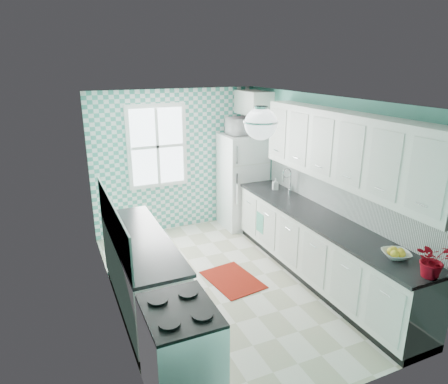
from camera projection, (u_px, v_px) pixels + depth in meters
name	position (u px, v px, depth m)	size (l,w,h in m)	color
floor	(228.00, 283.00, 5.56)	(3.00, 4.40, 0.02)	beige
ceiling	(229.00, 99.00, 4.78)	(3.00, 4.40, 0.02)	white
wall_back	(177.00, 161.00, 7.09)	(3.00, 0.02, 2.50)	#56AB98
wall_front	(341.00, 279.00, 3.25)	(3.00, 0.02, 2.50)	#56AB98
wall_left	(109.00, 215.00, 4.59)	(0.02, 4.40, 2.50)	#56AB98
wall_right	(323.00, 184.00, 5.75)	(0.02, 4.40, 2.50)	#56AB98
accent_wall	(177.00, 161.00, 7.07)	(3.00, 0.01, 2.50)	teal
window	(157.00, 146.00, 6.81)	(1.04, 0.05, 1.44)	white
backsplash_right	(340.00, 196.00, 5.42)	(0.02, 3.60, 0.51)	white
backsplash_left	(113.00, 222.00, 4.55)	(0.02, 2.15, 0.51)	white
upper_cabinets_right	(346.00, 149.00, 4.96)	(0.33, 3.20, 0.90)	white
upper_cabinet_fridge	(253.00, 103.00, 6.95)	(0.40, 0.74, 0.40)	white
ceiling_light	(261.00, 123.00, 4.14)	(0.34, 0.34, 0.35)	silver
base_cabinets_right	(319.00, 249.00, 5.54)	(0.60, 3.60, 0.90)	white
countertop_right	(320.00, 218.00, 5.38)	(0.63, 3.60, 0.04)	black
base_cabinets_left	(142.00, 274.00, 4.89)	(0.60, 2.15, 0.90)	white
countertop_left	(141.00, 239.00, 4.75)	(0.63, 2.15, 0.04)	black
fridge	(243.00, 181.00, 7.28)	(0.74, 0.74, 1.71)	white
stove	(181.00, 352.00, 3.54)	(0.61, 0.76, 0.92)	white
sink	(280.00, 195.00, 6.30)	(0.51, 0.43, 0.53)	silver
rug	(233.00, 280.00, 5.62)	(0.61, 0.87, 0.01)	maroon
dish_towel	(260.00, 223.00, 6.37)	(0.01, 0.21, 0.32)	#4BAF93
fruit_bowl	(396.00, 254.00, 4.26)	(0.28, 0.28, 0.07)	white
potted_plant	(433.00, 260.00, 3.84)	(0.33, 0.29, 0.37)	#B91535
soap_bottle	(275.00, 184.00, 6.49)	(0.08, 0.09, 0.19)	#A5B2BE
microwave	(243.00, 126.00, 6.97)	(0.55, 0.37, 0.30)	white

